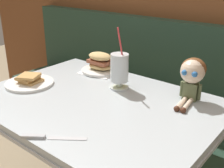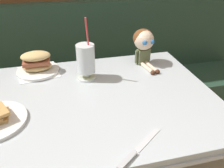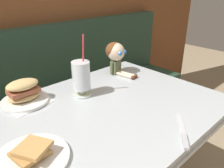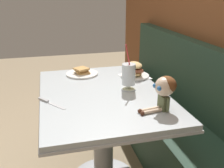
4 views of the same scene
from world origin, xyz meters
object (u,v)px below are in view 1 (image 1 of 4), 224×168
object	(u,v)px
milkshake_glass	(119,69)
toast_plate	(29,82)
seated_doll	(192,73)
sandwich_plate	(100,64)
butter_knife	(43,137)

from	to	relation	value
milkshake_glass	toast_plate	bearing A→B (deg)	-146.62
milkshake_glass	seated_doll	distance (m)	0.35
sandwich_plate	butter_knife	distance (m)	0.74
sandwich_plate	butter_knife	bearing A→B (deg)	-64.66
milkshake_glass	sandwich_plate	world-z (taller)	milkshake_glass
milkshake_glass	seated_doll	world-z (taller)	milkshake_glass
seated_doll	butter_knife	bearing A→B (deg)	-112.61
seated_doll	toast_plate	bearing A→B (deg)	-153.94
butter_knife	sandwich_plate	bearing A→B (deg)	115.34
toast_plate	seated_doll	bearing A→B (deg)	26.06
sandwich_plate	butter_knife	size ratio (longest dim) A/B	1.16
toast_plate	sandwich_plate	xyz separation A→B (m)	(0.15, 0.39, 0.03)
sandwich_plate	seated_doll	xyz separation A→B (m)	(0.58, -0.03, 0.08)
seated_doll	sandwich_plate	bearing A→B (deg)	177.17
toast_plate	seated_doll	xyz separation A→B (m)	(0.73, 0.36, 0.11)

